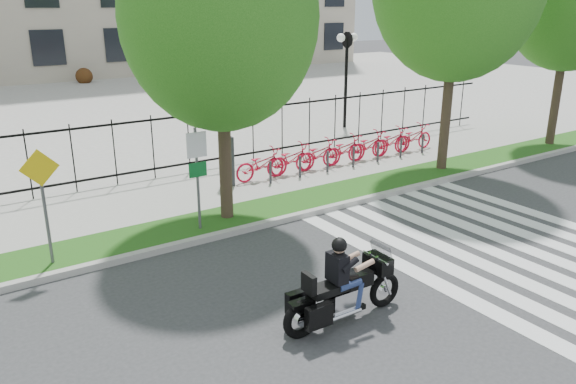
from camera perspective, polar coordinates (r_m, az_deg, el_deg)
ground at (r=10.77m, az=5.15°, el=-11.40°), size 120.00×120.00×0.00m
curb at (r=13.81m, az=-5.59°, el=-4.04°), size 60.00×0.20×0.15m
grass_verge at (r=14.51m, az=-7.20°, el=-2.96°), size 60.00×1.50×0.15m
sidewalk at (r=16.66m, az=-11.12°, el=-0.30°), size 60.00×3.50×0.15m
plaza at (r=33.15m, az=-23.35°, el=7.85°), size 80.00×34.00×0.10m
crosswalk_stripes at (r=14.03m, az=20.75°, el=-5.17°), size 5.70×8.00×0.01m
iron_fence at (r=17.93m, az=-13.56°, el=4.46°), size 30.00×0.06×2.00m
lamp_post_right at (r=25.05m, az=5.98°, el=13.54°), size 1.06×0.70×4.25m
street_tree_1 at (r=13.65m, az=-6.93°, el=17.26°), size 4.64×4.64×7.61m
bike_share_station at (r=19.27m, az=5.57°, el=4.28°), size 8.90×0.86×1.50m
sign_pole_regulatory at (r=13.41m, az=-9.20°, el=2.64°), size 0.50×0.09×2.50m
sign_pole_warning at (r=12.45m, az=-23.66°, el=0.04°), size 0.78×0.09×2.49m
motorcycle_rider at (r=9.99m, az=5.74°, el=-9.66°), size 2.56×0.75×1.97m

